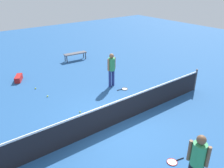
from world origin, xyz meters
name	(u,v)px	position (x,y,z in m)	size (l,w,h in m)	color
ground_plane	(113,125)	(0.00, 0.00, 0.00)	(40.00, 40.00, 0.00)	#265693
court_net	(113,114)	(0.00, 0.00, 0.50)	(10.09, 0.09, 1.07)	#4C4C51
player_near_side	(112,67)	(-2.05, -2.77, 1.01)	(0.53, 0.38, 1.70)	navy
player_far_side	(198,159)	(0.11, 3.52, 1.01)	(0.44, 0.52, 1.70)	black
tennis_racket_near_player	(124,89)	(-2.32, -2.10, 0.01)	(0.61, 0.38, 0.03)	black
tennis_racket_far_player	(173,162)	(-0.28, 2.58, 0.01)	(0.61, 0.38, 0.03)	red
tennis_ball_near_player	(80,112)	(0.50, -1.51, 0.03)	(0.07, 0.07, 0.07)	#C6E033
tennis_ball_by_net	(47,96)	(1.01, -3.61, 0.03)	(0.07, 0.07, 0.07)	#C6E033
tennis_ball_midcourt	(35,88)	(1.14, -4.76, 0.03)	(0.07, 0.07, 0.07)	#C6E033
courtside_bench	(75,54)	(-2.61, -7.46, 0.42)	(1.52, 0.50, 0.48)	#595960
equipment_bag	(19,78)	(1.45, -6.32, 0.14)	(0.62, 0.84, 0.28)	#B21E1E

